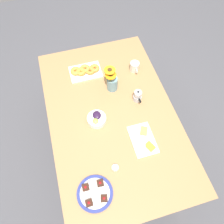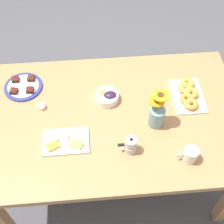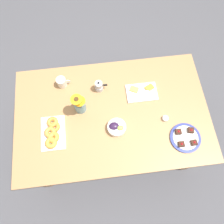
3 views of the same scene
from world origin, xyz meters
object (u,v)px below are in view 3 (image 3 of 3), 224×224
at_px(croissant_platter, 53,133).
at_px(moka_pot, 99,86).
at_px(grape_bowl, 117,127).
at_px(cheese_platter, 142,92).
at_px(flower_vase, 80,105).
at_px(dessert_plate, 185,138).
at_px(dining_table, 112,117).
at_px(jam_cup_honey, 165,118).
at_px(coffee_mug, 62,82).

relative_size(croissant_platter, moka_pot, 2.41).
relative_size(grape_bowl, cheese_platter, 0.57).
bearing_deg(flower_vase, cheese_platter, 9.78).
bearing_deg(dessert_plate, croissant_platter, 171.02).
height_order(cheese_platter, croissant_platter, croissant_platter).
distance_m(croissant_platter, flower_vase, 0.30).
bearing_deg(croissant_platter, flower_vase, 37.87).
bearing_deg(moka_pot, flower_vase, -135.05).
bearing_deg(grape_bowl, dining_table, 98.95).
relative_size(dining_table, dessert_plate, 6.62).
height_order(dining_table, cheese_platter, cheese_platter).
bearing_deg(jam_cup_honey, cheese_platter, 119.35).
height_order(dining_table, dessert_plate, dessert_plate).
xyz_separation_m(jam_cup_honey, flower_vase, (-0.67, 0.17, 0.07)).
distance_m(cheese_platter, moka_pot, 0.37).
xyz_separation_m(cheese_platter, jam_cup_honey, (0.15, -0.26, 0.01)).
height_order(grape_bowl, cheese_platter, grape_bowl).
bearing_deg(grape_bowl, coffee_mug, 132.38).
xyz_separation_m(dining_table, moka_pot, (-0.08, 0.24, 0.13)).
bearing_deg(coffee_mug, dessert_plate, -32.39).
xyz_separation_m(grape_bowl, dessert_plate, (0.53, -0.14, -0.02)).
distance_m(coffee_mug, grape_bowl, 0.61).
xyz_separation_m(coffee_mug, flower_vase, (0.14, -0.25, 0.04)).
xyz_separation_m(flower_vase, moka_pot, (0.17, 0.17, -0.03)).
height_order(dining_table, croissant_platter, croissant_platter).
bearing_deg(croissant_platter, dessert_plate, -8.98).
bearing_deg(croissant_platter, cheese_platter, 19.76).
distance_m(croissant_platter, jam_cup_honey, 0.91).
height_order(dessert_plate, flower_vase, flower_vase).
distance_m(coffee_mug, moka_pot, 0.32).
distance_m(grape_bowl, flower_vase, 0.34).
distance_m(cheese_platter, croissant_platter, 0.81).
distance_m(croissant_platter, moka_pot, 0.54).
distance_m(dining_table, flower_vase, 0.31).
distance_m(dessert_plate, flower_vase, 0.87).
height_order(coffee_mug, jam_cup_honey, coffee_mug).
bearing_deg(coffee_mug, jam_cup_honey, -27.22).
relative_size(cheese_platter, dessert_plate, 1.08).
bearing_deg(flower_vase, jam_cup_honey, -14.16).
relative_size(coffee_mug, grape_bowl, 0.79).
bearing_deg(croissant_platter, coffee_mug, 77.69).
bearing_deg(dessert_plate, grape_bowl, 164.64).
relative_size(cheese_platter, croissant_platter, 0.91).
relative_size(dining_table, moka_pot, 13.45).
xyz_separation_m(coffee_mug, dessert_plate, (0.94, -0.60, -0.03)).
relative_size(jam_cup_honey, moka_pot, 0.40).
bearing_deg(coffee_mug, moka_pot, -14.61).
xyz_separation_m(dining_table, dessert_plate, (0.55, -0.27, 0.10)).
height_order(flower_vase, moka_pot, flower_vase).
bearing_deg(moka_pot, grape_bowl, -74.69).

